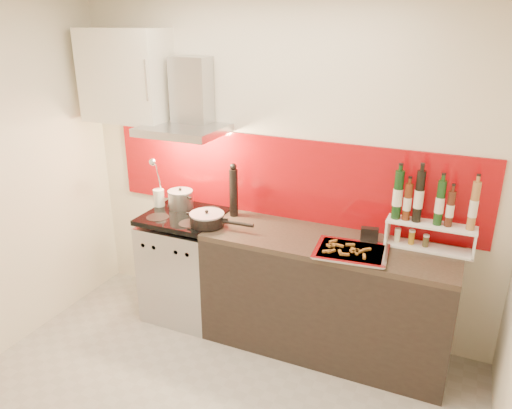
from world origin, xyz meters
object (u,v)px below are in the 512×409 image
at_px(range_stove, 187,266).
at_px(pepper_mill, 234,191).
at_px(stock_pot, 181,199).
at_px(baking_tray, 351,251).
at_px(saute_pan, 208,219).
at_px(counter, 326,296).

height_order(range_stove, pepper_mill, pepper_mill).
height_order(stock_pot, baking_tray, stock_pot).
distance_m(stock_pot, baking_tray, 1.50).
bearing_deg(baking_tray, saute_pan, 179.17).
relative_size(pepper_mill, baking_tray, 0.84).
bearing_deg(pepper_mill, stock_pot, -173.19).
distance_m(range_stove, pepper_mill, 0.78).
bearing_deg(pepper_mill, baking_tray, -15.79).
xyz_separation_m(stock_pot, pepper_mill, (0.46, 0.05, 0.12)).
bearing_deg(range_stove, counter, 0.23).
xyz_separation_m(range_stove, stock_pot, (-0.09, 0.10, 0.55)).
xyz_separation_m(range_stove, counter, (1.20, 0.00, 0.01)).
relative_size(range_stove, pepper_mill, 2.11).
distance_m(range_stove, baking_tray, 1.48).
bearing_deg(counter, saute_pan, -172.51).
bearing_deg(counter, baking_tray, -35.36).
height_order(stock_pot, saute_pan, stock_pot).
distance_m(saute_pan, baking_tray, 1.10).
height_order(counter, pepper_mill, pepper_mill).
distance_m(counter, pepper_mill, 1.07).
height_order(counter, saute_pan, saute_pan).
bearing_deg(baking_tray, range_stove, 174.61).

